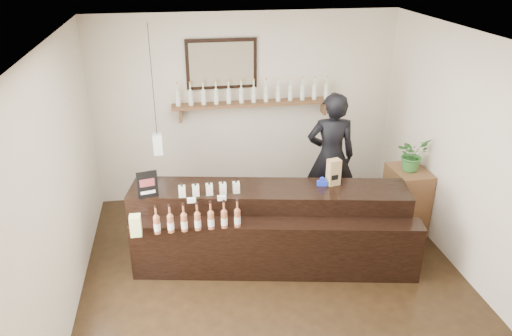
{
  "coord_description": "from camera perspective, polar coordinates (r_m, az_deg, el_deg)",
  "views": [
    {
      "loc": [
        -1.02,
        -4.61,
        3.67
      ],
      "look_at": [
        -0.14,
        0.7,
        1.22
      ],
      "focal_mm": 35.0,
      "sensor_mm": 36.0,
      "label": 1
    }
  ],
  "objects": [
    {
      "name": "side_cabinet",
      "position": [
        7.16,
        16.75,
        -3.44
      ],
      "size": [
        0.47,
        0.63,
        0.89
      ],
      "color": "brown",
      "rests_on": "ground"
    },
    {
      "name": "back_wall_decor",
      "position": [
        7.3,
        -2.19,
        9.2
      ],
      "size": [
        2.66,
        0.96,
        1.69
      ],
      "color": "brown",
      "rests_on": "ground"
    },
    {
      "name": "shopkeeper",
      "position": [
        7.01,
        8.59,
        2.2
      ],
      "size": [
        0.82,
        0.59,
        2.1
      ],
      "primitive_type": "imported",
      "rotation": [
        0.0,
        0.0,
        3.02
      ],
      "color": "black",
      "rests_on": "ground"
    },
    {
      "name": "promo_sign",
      "position": [
        5.9,
        -12.31,
        -1.87
      ],
      "size": [
        0.24,
        0.07,
        0.33
      ],
      "color": "black",
      "rests_on": "counter"
    },
    {
      "name": "counter",
      "position": [
        6.2,
        1.59,
        -6.94
      ],
      "size": [
        3.44,
        1.51,
        1.11
      ],
      "color": "black",
      "rests_on": "ground"
    },
    {
      "name": "ground",
      "position": [
        5.98,
        2.5,
        -13.43
      ],
      "size": [
        5.0,
        5.0,
        0.0
      ],
      "primitive_type": "plane",
      "color": "black",
      "rests_on": "ground"
    },
    {
      "name": "paper_bag",
      "position": [
        6.15,
        8.86,
        -0.47
      ],
      "size": [
        0.17,
        0.14,
        0.33
      ],
      "color": "olive",
      "rests_on": "counter"
    },
    {
      "name": "tape_dispenser",
      "position": [
        6.15,
        7.58,
        -1.63
      ],
      "size": [
        0.14,
        0.08,
        0.11
      ],
      "color": "#192FB5",
      "rests_on": "counter"
    },
    {
      "name": "potted_plant",
      "position": [
        6.89,
        17.42,
        1.52
      ],
      "size": [
        0.51,
        0.48,
        0.45
      ],
      "primitive_type": "imported",
      "rotation": [
        0.0,
        0.0,
        0.37
      ],
      "color": "#316F2C",
      "rests_on": "side_cabinet"
    },
    {
      "name": "room_shell",
      "position": [
        5.12,
        2.85,
        1.8
      ],
      "size": [
        5.0,
        5.0,
        5.0
      ],
      "color": "beige",
      "rests_on": "ground"
    }
  ]
}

